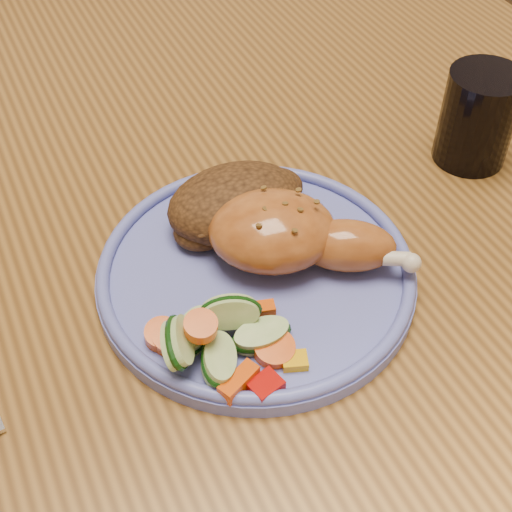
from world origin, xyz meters
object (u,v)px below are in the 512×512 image
object	(u,v)px
dining_table	(213,238)
drinking_glass	(478,118)
plate	(256,275)
chair_far	(74,76)

from	to	relation	value
dining_table	drinking_glass	size ratio (longest dim) A/B	16.27
drinking_glass	plate	bearing A→B (deg)	-167.35
dining_table	plate	bearing A→B (deg)	-97.67
chair_far	plate	bearing A→B (deg)	-91.38
chair_far	plate	distance (m)	0.81
chair_far	plate	size ratio (longest dim) A/B	3.75
chair_far	drinking_glass	distance (m)	0.80
dining_table	chair_far	size ratio (longest dim) A/B	1.54
drinking_glass	chair_far	bearing A→B (deg)	107.48
dining_table	drinking_glass	distance (m)	0.27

